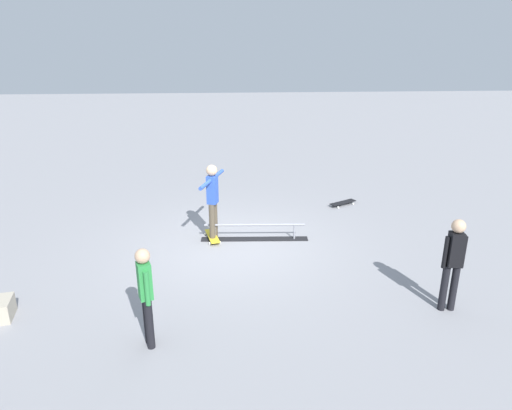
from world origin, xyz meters
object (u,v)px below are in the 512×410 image
object	(u,v)px
skateboard_main	(212,236)
bystander_black_shirt	(453,260)
skater_main	(213,197)
loose_skateboard_black	(343,203)
bystander_green_shirt	(146,292)
grind_rail	(255,233)

from	to	relation	value
skateboard_main	bystander_black_shirt	xyz separation A→B (m)	(-3.94, 3.12, 0.84)
skateboard_main	skater_main	bearing A→B (deg)	-141.45
loose_skateboard_black	bystander_green_shirt	bearing A→B (deg)	-155.74
grind_rail	loose_skateboard_black	world-z (taller)	grind_rail
skater_main	bystander_green_shirt	xyz separation A→B (m)	(0.87, 3.72, -0.13)
skater_main	grind_rail	bearing A→B (deg)	106.02
skater_main	bystander_black_shirt	bearing A→B (deg)	69.95
bystander_black_shirt	skater_main	bearing A→B (deg)	-35.71
skateboard_main	loose_skateboard_black	distance (m)	4.02
skateboard_main	bystander_green_shirt	distance (m)	3.92
skateboard_main	bystander_green_shirt	size ratio (longest dim) A/B	0.53
skateboard_main	loose_skateboard_black	world-z (taller)	same
skateboard_main	grind_rail	bearing A→B (deg)	-106.23
grind_rail	bystander_green_shirt	xyz separation A→B (m)	(1.78, 3.68, 0.71)
skater_main	loose_skateboard_black	xyz separation A→B (m)	(-3.44, -2.05, -0.93)
bystander_green_shirt	skater_main	bearing A→B (deg)	-33.46
bystander_green_shirt	loose_skateboard_black	bearing A→B (deg)	-57.05
skater_main	skateboard_main	size ratio (longest dim) A/B	2.10
bystander_black_shirt	bystander_green_shirt	bearing A→B (deg)	10.09
grind_rail	skater_main	xyz separation A→B (m)	(0.91, -0.04, 0.84)
skater_main	bystander_green_shirt	world-z (taller)	skater_main
skateboard_main	bystander_green_shirt	world-z (taller)	bystander_green_shirt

